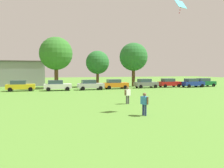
{
  "coord_description": "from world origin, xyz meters",
  "views": [
    {
      "loc": [
        -1.16,
        0.74,
        3.22
      ],
      "look_at": [
        2.27,
        11.98,
        2.52
      ],
      "focal_mm": 36.79,
      "sensor_mm": 36.0,
      "label": 1
    }
  ],
  "objects_px": {
    "parked_car_red_5": "(169,83)",
    "parked_car_green_7": "(204,82)",
    "parked_car_white_1": "(57,85)",
    "tree_center": "(56,54)",
    "parked_car_orange_3": "(115,84)",
    "parked_car_yellow_0": "(20,86)",
    "parked_car_blue_6": "(192,83)",
    "adult_bystander": "(144,102)",
    "parked_car_silver_2": "(90,85)",
    "parked_car_gray_4": "(146,83)",
    "kite": "(181,5)",
    "bystander_near_trees": "(128,94)",
    "tree_right": "(98,63)",
    "tree_far_right": "(134,57)"
  },
  "relations": [
    {
      "from": "parked_car_white_1",
      "to": "tree_right",
      "type": "relative_size",
      "value": 0.61
    },
    {
      "from": "parked_car_white_1",
      "to": "parked_car_green_7",
      "type": "xyz_separation_m",
      "value": [
        28.78,
        0.93,
        0.0
      ]
    },
    {
      "from": "parked_car_blue_6",
      "to": "adult_bystander",
      "type": "bearing_deg",
      "value": -132.3
    },
    {
      "from": "kite",
      "to": "tree_right",
      "type": "relative_size",
      "value": 0.16
    },
    {
      "from": "parked_car_green_7",
      "to": "tree_center",
      "type": "xyz_separation_m",
      "value": [
        -28.57,
        4.26,
        5.4
      ]
    },
    {
      "from": "parked_car_silver_2",
      "to": "parked_car_red_5",
      "type": "height_order",
      "value": "same"
    },
    {
      "from": "parked_car_orange_3",
      "to": "parked_car_blue_6",
      "type": "xyz_separation_m",
      "value": [
        15.44,
        -0.54,
        0.0
      ]
    },
    {
      "from": "parked_car_white_1",
      "to": "parked_car_yellow_0",
      "type": "bearing_deg",
      "value": 170.54
    },
    {
      "from": "tree_right",
      "to": "kite",
      "type": "bearing_deg",
      "value": -89.78
    },
    {
      "from": "parked_car_gray_4",
      "to": "adult_bystander",
      "type": "bearing_deg",
      "value": -115.51
    },
    {
      "from": "bystander_near_trees",
      "to": "parked_car_silver_2",
      "type": "relative_size",
      "value": 0.39
    },
    {
      "from": "parked_car_blue_6",
      "to": "parked_car_green_7",
      "type": "bearing_deg",
      "value": 13.72
    },
    {
      "from": "parked_car_yellow_0",
      "to": "parked_car_green_7",
      "type": "bearing_deg",
      "value": 0.01
    },
    {
      "from": "parked_car_orange_3",
      "to": "tree_right",
      "type": "xyz_separation_m",
      "value": [
        -1.86,
        5.51,
        3.91
      ]
    },
    {
      "from": "parked_car_yellow_0",
      "to": "parked_car_white_1",
      "type": "distance_m",
      "value": 5.65
    },
    {
      "from": "parked_car_yellow_0",
      "to": "parked_car_silver_2",
      "type": "distance_m",
      "value": 10.99
    },
    {
      "from": "parked_car_yellow_0",
      "to": "parked_car_gray_4",
      "type": "bearing_deg",
      "value": 0.67
    },
    {
      "from": "kite",
      "to": "parked_car_yellow_0",
      "type": "distance_m",
      "value": 27.44
    },
    {
      "from": "parked_car_red_5",
      "to": "parked_car_blue_6",
      "type": "xyz_separation_m",
      "value": [
        4.23,
        -1.38,
        0.0
      ]
    },
    {
      "from": "parked_car_orange_3",
      "to": "parked_car_yellow_0",
      "type": "bearing_deg",
      "value": 179.0
    },
    {
      "from": "kite",
      "to": "parked_car_red_5",
      "type": "height_order",
      "value": "kite"
    },
    {
      "from": "adult_bystander",
      "to": "tree_right",
      "type": "height_order",
      "value": "tree_right"
    },
    {
      "from": "tree_far_right",
      "to": "kite",
      "type": "bearing_deg",
      "value": -104.82
    },
    {
      "from": "parked_car_red_5",
      "to": "adult_bystander",
      "type": "bearing_deg",
      "value": -124.33
    },
    {
      "from": "parked_car_yellow_0",
      "to": "tree_far_right",
      "type": "xyz_separation_m",
      "value": [
        20.95,
        4.55,
        5.07
      ]
    },
    {
      "from": "adult_bystander",
      "to": "parked_car_white_1",
      "type": "height_order",
      "value": "parked_car_white_1"
    },
    {
      "from": "parked_car_yellow_0",
      "to": "parked_car_gray_4",
      "type": "distance_m",
      "value": 21.64
    },
    {
      "from": "parked_car_white_1",
      "to": "parked_car_green_7",
      "type": "relative_size",
      "value": 1.0
    },
    {
      "from": "adult_bystander",
      "to": "parked_car_red_5",
      "type": "bearing_deg",
      "value": 129.52
    },
    {
      "from": "kite",
      "to": "parked_car_blue_6",
      "type": "distance_m",
      "value": 28.67
    },
    {
      "from": "kite",
      "to": "tree_right",
      "type": "distance_m",
      "value": 27.98
    },
    {
      "from": "bystander_near_trees",
      "to": "kite",
      "type": "xyz_separation_m",
      "value": [
        2.64,
        -4.64,
        7.36
      ]
    },
    {
      "from": "parked_car_red_5",
      "to": "parked_car_green_7",
      "type": "distance_m",
      "value": 7.62
    },
    {
      "from": "bystander_near_trees",
      "to": "parked_car_red_5",
      "type": "height_order",
      "value": "parked_car_red_5"
    },
    {
      "from": "adult_bystander",
      "to": "parked_car_silver_2",
      "type": "height_order",
      "value": "parked_car_silver_2"
    },
    {
      "from": "parked_car_white_1",
      "to": "parked_car_gray_4",
      "type": "height_order",
      "value": "same"
    },
    {
      "from": "parked_car_white_1",
      "to": "tree_center",
      "type": "distance_m",
      "value": 7.5
    },
    {
      "from": "parked_car_orange_3",
      "to": "parked_car_green_7",
      "type": "relative_size",
      "value": 1.0
    },
    {
      "from": "kite",
      "to": "parked_car_orange_3",
      "type": "distance_m",
      "value": 23.53
    },
    {
      "from": "bystander_near_trees",
      "to": "tree_right",
      "type": "bearing_deg",
      "value": 58.96
    },
    {
      "from": "kite",
      "to": "parked_car_white_1",
      "type": "bearing_deg",
      "value": 110.86
    },
    {
      "from": "parked_car_white_1",
      "to": "tree_far_right",
      "type": "height_order",
      "value": "tree_far_right"
    },
    {
      "from": "parked_car_white_1",
      "to": "parked_car_silver_2",
      "type": "xyz_separation_m",
      "value": [
        5.38,
        -0.04,
        0.0
      ]
    },
    {
      "from": "kite",
      "to": "tree_right",
      "type": "bearing_deg",
      "value": 90.22
    },
    {
      "from": "parked_car_orange_3",
      "to": "parked_car_green_7",
      "type": "xyz_separation_m",
      "value": [
        18.81,
        0.28,
        0.0
      ]
    },
    {
      "from": "tree_center",
      "to": "tree_right",
      "type": "relative_size",
      "value": 1.31
    },
    {
      "from": "adult_bystander",
      "to": "bystander_near_trees",
      "type": "height_order",
      "value": "bystander_near_trees"
    },
    {
      "from": "parked_car_yellow_0",
      "to": "parked_car_green_7",
      "type": "height_order",
      "value": "same"
    },
    {
      "from": "parked_car_yellow_0",
      "to": "kite",
      "type": "bearing_deg",
      "value": -58.49
    },
    {
      "from": "parked_car_gray_4",
      "to": "parked_car_red_5",
      "type": "relative_size",
      "value": 1.0
    }
  ]
}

